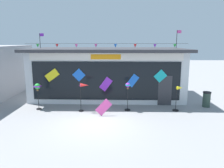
# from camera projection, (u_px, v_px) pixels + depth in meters

# --- Properties ---
(ground_plane) EXTENTS (80.00, 80.00, 0.00)m
(ground_plane) POSITION_uv_depth(u_px,v_px,m) (95.00, 124.00, 11.38)
(ground_plane) COLOR gray
(kite_shop_building) EXTENTS (11.36, 5.98, 5.07)m
(kite_shop_building) POSITION_uv_depth(u_px,v_px,m) (108.00, 72.00, 17.03)
(kite_shop_building) COLOR silver
(kite_shop_building) RESTS_ON ground_plane
(wind_spinner_far_left) EXTENTS (0.37, 0.37, 1.68)m
(wind_spinner_far_left) POSITION_uv_depth(u_px,v_px,m) (38.00, 89.00, 13.56)
(wind_spinner_far_left) COLOR black
(wind_spinner_far_left) RESTS_ON ground_plane
(wind_spinner_left) EXTENTS (0.67, 0.30, 1.75)m
(wind_spinner_left) POSITION_uv_depth(u_px,v_px,m) (84.00, 90.00, 13.18)
(wind_spinner_left) COLOR black
(wind_spinner_left) RESTS_ON ground_plane
(wind_spinner_center_left) EXTENTS (0.37, 0.37, 1.76)m
(wind_spinner_center_left) POSITION_uv_depth(u_px,v_px,m) (128.00, 91.00, 13.37)
(wind_spinner_center_left) COLOR black
(wind_spinner_center_left) RESTS_ON ground_plane
(wind_spinner_center_right) EXTENTS (0.58, 0.38, 1.57)m
(wind_spinner_center_right) POSITION_uv_depth(u_px,v_px,m) (178.00, 95.00, 13.34)
(wind_spinner_center_right) COLOR black
(wind_spinner_center_right) RESTS_ON ground_plane
(trash_bin) EXTENTS (0.52, 0.52, 1.01)m
(trash_bin) POSITION_uv_depth(u_px,v_px,m) (207.00, 99.00, 14.27)
(trash_bin) COLOR #2D4238
(trash_bin) RESTS_ON ground_plane
(display_kite_on_ground) EXTENTS (0.99, 0.23, 0.99)m
(display_kite_on_ground) POSITION_uv_depth(u_px,v_px,m) (104.00, 107.00, 12.59)
(display_kite_on_ground) COLOR #EA4CA3
(display_kite_on_ground) RESTS_ON ground_plane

